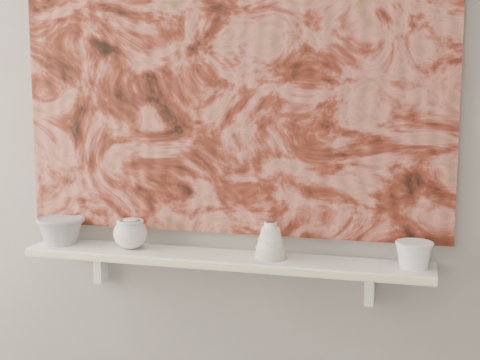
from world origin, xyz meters
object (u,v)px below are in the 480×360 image
(bowl_grey, at_px, (61,230))
(bowl_white, at_px, (414,255))
(shelf, at_px, (222,259))
(cup_cream, at_px, (130,234))
(painting, at_px, (229,74))
(bell_vessel, at_px, (271,240))

(bowl_grey, distance_m, bowl_white, 1.24)
(shelf, distance_m, bowl_grey, 0.61)
(bowl_grey, bearing_deg, cup_cream, 0.00)
(shelf, bearing_deg, bowl_white, 0.00)
(painting, distance_m, bell_vessel, 0.58)
(bowl_grey, relative_size, bell_vessel, 1.43)
(painting, height_order, bell_vessel, painting)
(cup_cream, bearing_deg, shelf, 0.00)
(shelf, height_order, cup_cream, cup_cream)
(cup_cream, relative_size, bell_vessel, 0.97)
(painting, distance_m, bowl_grey, 0.83)
(shelf, relative_size, painting, 0.93)
(painting, relative_size, bowl_grey, 8.55)
(painting, xyz_separation_m, cup_cream, (-0.34, -0.08, -0.56))
(bowl_grey, height_order, cup_cream, cup_cream)
(shelf, relative_size, bowl_white, 11.78)
(bowl_grey, height_order, bowl_white, bowl_grey)
(bell_vessel, height_order, bowl_white, bell_vessel)
(bowl_grey, bearing_deg, bell_vessel, 0.00)
(shelf, height_order, bowl_grey, bowl_grey)
(shelf, height_order, bell_vessel, bell_vessel)
(shelf, distance_m, cup_cream, 0.34)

